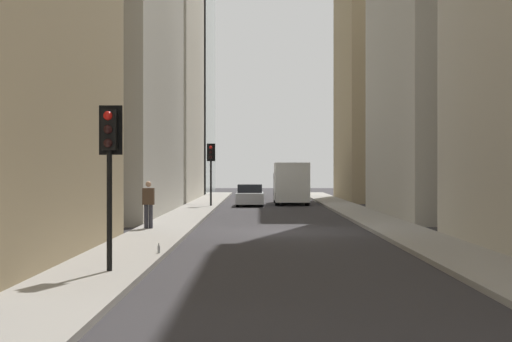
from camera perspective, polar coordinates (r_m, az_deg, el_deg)
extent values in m
plane|color=#302D30|center=(28.30, 1.96, -4.71)|extent=(135.00, 135.00, 0.00)
cube|color=gray|center=(28.50, -7.15, -4.54)|extent=(90.00, 2.20, 0.14)
cube|color=gray|center=(28.79, 10.98, -4.49)|extent=(90.00, 2.20, 0.14)
cube|color=#9E8966|center=(58.86, 11.54, 9.58)|extent=(12.22, 10.00, 24.14)
cube|color=beige|center=(60.14, -9.40, 12.50)|extent=(18.34, 10.00, 30.60)
cube|color=silver|center=(50.18, 2.74, -0.85)|extent=(4.60, 2.25, 2.60)
cube|color=#38383D|center=(53.38, 2.58, -1.17)|extent=(1.90, 2.25, 1.90)
cube|color=black|center=(53.37, 2.58, -0.53)|extent=(1.92, 2.09, 0.64)
cylinder|color=black|center=(53.45, 3.64, -1.98)|extent=(0.88, 0.28, 0.88)
cylinder|color=black|center=(53.37, 1.52, -1.98)|extent=(0.88, 0.28, 0.88)
cylinder|color=black|center=(48.87, 3.97, -2.17)|extent=(0.88, 0.28, 0.88)
cylinder|color=black|center=(48.77, 1.66, -2.18)|extent=(0.88, 0.28, 0.88)
cube|color=#B7BABF|center=(48.50, -0.48, -2.09)|extent=(4.30, 1.78, 0.70)
cube|color=black|center=(48.68, -0.47, -1.35)|extent=(2.10, 1.58, 0.54)
cylinder|color=black|center=(47.16, 0.46, -2.40)|extent=(0.64, 0.22, 0.64)
cylinder|color=black|center=(47.17, -1.44, -2.40)|extent=(0.64, 0.22, 0.64)
cylinder|color=black|center=(49.86, 0.44, -2.27)|extent=(0.64, 0.22, 0.64)
cylinder|color=black|center=(49.87, -1.36, -2.26)|extent=(0.64, 0.22, 0.64)
cylinder|color=black|center=(16.62, -11.24, -3.01)|extent=(0.12, 0.12, 2.66)
cube|color=black|center=(16.61, -11.25, 3.14)|extent=(0.28, 0.32, 0.90)
cube|color=black|center=(16.77, -11.14, 3.11)|extent=(0.03, 0.52, 1.10)
sphere|color=red|center=(16.48, -11.36, 4.21)|extent=(0.20, 0.20, 0.20)
sphere|color=black|center=(16.46, -11.36, 3.17)|extent=(0.20, 0.20, 0.20)
sphere|color=black|center=(16.44, -11.36, 2.13)|extent=(0.20, 0.20, 0.20)
cylinder|color=black|center=(45.98, -3.50, -0.90)|extent=(0.12, 0.12, 2.87)
cube|color=black|center=(45.98, -3.50, 1.45)|extent=(0.28, 0.32, 0.90)
cube|color=black|center=(46.14, -3.49, 1.45)|extent=(0.03, 0.52, 1.10)
sphere|color=red|center=(45.83, -3.51, 1.83)|extent=(0.20, 0.20, 0.20)
sphere|color=black|center=(45.82, -3.51, 1.46)|extent=(0.20, 0.20, 0.20)
sphere|color=black|center=(45.82, -3.51, 1.08)|extent=(0.20, 0.20, 0.20)
cylinder|color=#33333D|center=(28.43, -8.13, -3.50)|extent=(0.16, 0.16, 0.90)
cylinder|color=#33333D|center=(28.46, -8.47, -3.49)|extent=(0.16, 0.16, 0.90)
cube|color=#4C3828|center=(28.41, -8.30, -1.95)|extent=(0.26, 0.44, 0.63)
sphere|color=tan|center=(28.39, -8.30, -1.01)|extent=(0.22, 0.22, 0.22)
cylinder|color=#999EA3|center=(20.01, -7.52, -6.02)|extent=(0.07, 0.07, 0.20)
cylinder|color=#999EA3|center=(20.00, -7.52, -5.63)|extent=(0.03, 0.03, 0.07)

